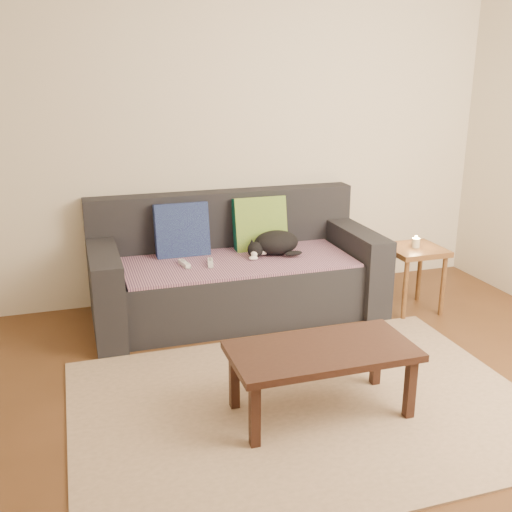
{
  "coord_description": "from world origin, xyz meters",
  "views": [
    {
      "loc": [
        -1.13,
        -2.52,
        1.77
      ],
      "look_at": [
        0.05,
        1.2,
        0.55
      ],
      "focal_mm": 42.0,
      "sensor_mm": 36.0,
      "label": 1
    }
  ],
  "objects_px": {
    "coffee_table": "(322,356)",
    "wii_remote_b": "(210,263)",
    "wii_remote_a": "(184,264)",
    "side_table": "(414,259)",
    "sofa": "(235,273)",
    "cat": "(274,243)"
  },
  "relations": [
    {
      "from": "coffee_table",
      "to": "wii_remote_b",
      "type": "bearing_deg",
      "value": 101.17
    },
    {
      "from": "wii_remote_b",
      "to": "coffee_table",
      "type": "height_order",
      "value": "wii_remote_b"
    },
    {
      "from": "wii_remote_b",
      "to": "wii_remote_a",
      "type": "bearing_deg",
      "value": 91.32
    },
    {
      "from": "coffee_table",
      "to": "wii_remote_a",
      "type": "bearing_deg",
      "value": 107.86
    },
    {
      "from": "wii_remote_a",
      "to": "coffee_table",
      "type": "relative_size",
      "value": 0.15
    },
    {
      "from": "wii_remote_b",
      "to": "side_table",
      "type": "height_order",
      "value": "side_table"
    },
    {
      "from": "wii_remote_a",
      "to": "side_table",
      "type": "height_order",
      "value": "side_table"
    },
    {
      "from": "wii_remote_b",
      "to": "side_table",
      "type": "bearing_deg",
      "value": -86.72
    },
    {
      "from": "wii_remote_a",
      "to": "wii_remote_b",
      "type": "relative_size",
      "value": 1.0
    },
    {
      "from": "wii_remote_a",
      "to": "wii_remote_b",
      "type": "height_order",
      "value": "same"
    },
    {
      "from": "side_table",
      "to": "coffee_table",
      "type": "xyz_separation_m",
      "value": [
        -1.25,
        -1.14,
        -0.07
      ]
    },
    {
      "from": "sofa",
      "to": "side_table",
      "type": "relative_size",
      "value": 4.21
    },
    {
      "from": "cat",
      "to": "coffee_table",
      "type": "bearing_deg",
      "value": -78.04
    },
    {
      "from": "sofa",
      "to": "side_table",
      "type": "height_order",
      "value": "sofa"
    },
    {
      "from": "sofa",
      "to": "wii_remote_b",
      "type": "relative_size",
      "value": 14.0
    },
    {
      "from": "wii_remote_a",
      "to": "wii_remote_b",
      "type": "distance_m",
      "value": 0.18
    },
    {
      "from": "wii_remote_a",
      "to": "wii_remote_b",
      "type": "xyz_separation_m",
      "value": [
        0.18,
        -0.03,
        0.0
      ]
    },
    {
      "from": "wii_remote_a",
      "to": "coffee_table",
      "type": "height_order",
      "value": "wii_remote_a"
    },
    {
      "from": "sofa",
      "to": "wii_remote_a",
      "type": "relative_size",
      "value": 14.0
    },
    {
      "from": "sofa",
      "to": "wii_remote_b",
      "type": "height_order",
      "value": "sofa"
    },
    {
      "from": "cat",
      "to": "wii_remote_b",
      "type": "xyz_separation_m",
      "value": [
        -0.52,
        -0.1,
        -0.07
      ]
    },
    {
      "from": "sofa",
      "to": "wii_remote_a",
      "type": "distance_m",
      "value": 0.44
    }
  ]
}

